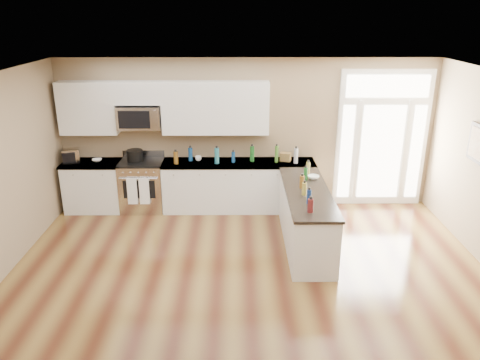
% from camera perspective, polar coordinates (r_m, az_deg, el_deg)
% --- Properties ---
extents(ground, '(8.00, 8.00, 0.00)m').
position_cam_1_polar(ground, '(5.83, 1.47, -18.14)').
color(ground, '#482314').
extents(room_shell, '(8.00, 8.00, 8.00)m').
position_cam_1_polar(room_shell, '(4.95, 1.65, -2.43)').
color(room_shell, '#8B7658').
rests_on(room_shell, ground).
extents(back_cabinet_left, '(1.10, 0.66, 0.94)m').
position_cam_1_polar(back_cabinet_left, '(9.26, -17.25, -0.86)').
color(back_cabinet_left, silver).
rests_on(back_cabinet_left, ground).
extents(back_cabinet_right, '(2.85, 0.66, 0.94)m').
position_cam_1_polar(back_cabinet_right, '(8.85, -0.19, -0.88)').
color(back_cabinet_right, silver).
rests_on(back_cabinet_right, ground).
extents(peninsula_cabinet, '(0.69, 2.32, 0.94)m').
position_cam_1_polar(peninsula_cabinet, '(7.59, 8.03, -4.79)').
color(peninsula_cabinet, silver).
rests_on(peninsula_cabinet, ground).
extents(upper_cabinet_left, '(1.04, 0.33, 0.95)m').
position_cam_1_polar(upper_cabinet_left, '(9.00, -18.03, 8.35)').
color(upper_cabinet_left, silver).
rests_on(upper_cabinet_left, room_shell).
extents(upper_cabinet_right, '(1.94, 0.33, 0.95)m').
position_cam_1_polar(upper_cabinet_right, '(8.59, -3.01, 8.78)').
color(upper_cabinet_right, silver).
rests_on(upper_cabinet_right, room_shell).
extents(upper_cabinet_short, '(0.82, 0.33, 0.40)m').
position_cam_1_polar(upper_cabinet_short, '(8.71, -12.30, 10.36)').
color(upper_cabinet_short, silver).
rests_on(upper_cabinet_short, room_shell).
extents(microwave, '(0.78, 0.41, 0.42)m').
position_cam_1_polar(microwave, '(8.76, -12.14, 7.48)').
color(microwave, silver).
rests_on(microwave, room_shell).
extents(entry_door, '(1.70, 0.10, 2.60)m').
position_cam_1_polar(entry_door, '(9.24, 16.88, 4.79)').
color(entry_door, white).
rests_on(entry_door, ground).
extents(wall_art_near, '(0.05, 0.58, 0.58)m').
position_cam_1_polar(wall_art_near, '(7.92, 27.10, 3.94)').
color(wall_art_near, black).
rests_on(wall_art_near, room_shell).
extents(kitchen_range, '(0.79, 0.70, 1.08)m').
position_cam_1_polar(kitchen_range, '(9.02, -11.78, -0.63)').
color(kitchen_range, silver).
rests_on(kitchen_range, ground).
extents(stockpot, '(0.38, 0.38, 0.23)m').
position_cam_1_polar(stockpot, '(8.90, -12.70, 2.98)').
color(stockpot, black).
rests_on(stockpot, kitchen_range).
extents(toaster_oven, '(0.35, 0.30, 0.25)m').
position_cam_1_polar(toaster_oven, '(9.17, -19.89, 2.80)').
color(toaster_oven, silver).
rests_on(toaster_oven, back_cabinet_left).
extents(cardboard_box, '(0.23, 0.19, 0.16)m').
position_cam_1_polar(cardboard_box, '(8.76, 5.57, 2.83)').
color(cardboard_box, brown).
rests_on(cardboard_box, back_cabinet_right).
extents(bowl_left, '(0.21, 0.21, 0.04)m').
position_cam_1_polar(bowl_left, '(9.11, -17.03, 2.32)').
color(bowl_left, white).
rests_on(bowl_left, back_cabinet_left).
extents(bowl_peninsula, '(0.23, 0.23, 0.06)m').
position_cam_1_polar(bowl_peninsula, '(7.90, 8.95, 0.33)').
color(bowl_peninsula, white).
rests_on(bowl_peninsula, peninsula_cabinet).
extents(cup_counter, '(0.15, 0.15, 0.09)m').
position_cam_1_polar(cup_counter, '(8.77, -5.10, 2.64)').
color(cup_counter, white).
rests_on(cup_counter, back_cabinet_right).
extents(counter_bottles, '(2.41, 2.45, 0.31)m').
position_cam_1_polar(counter_bottles, '(8.09, 2.23, 1.76)').
color(counter_bottles, '#19591E').
rests_on(counter_bottles, back_cabinet_right).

